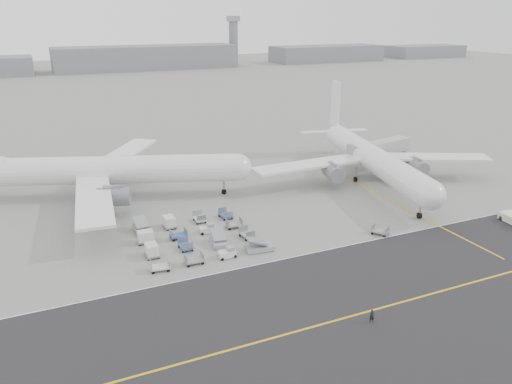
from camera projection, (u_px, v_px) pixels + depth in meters
name	position (u px, v px, depth m)	size (l,w,h in m)	color
ground	(268.00, 255.00, 71.88)	(700.00, 700.00, 0.00)	gray
taxiway	(372.00, 310.00, 58.35)	(220.00, 59.00, 0.03)	#2A292C
horizon_buildings	(131.00, 70.00, 306.84)	(520.00, 28.00, 28.00)	gray
control_tower	(233.00, 40.00, 332.50)	(7.00, 7.00, 31.25)	gray
airliner_a	(109.00, 170.00, 92.72)	(51.23, 50.31, 18.44)	white
airliner_b	(371.00, 157.00, 101.64)	(49.51, 50.57, 17.67)	white
jet_bridge	(380.00, 149.00, 109.48)	(17.88, 6.40, 6.67)	gray
gse_cluster	(197.00, 241.00, 76.17)	(22.31, 21.50, 2.01)	gray
stray_dolly	(380.00, 234.00, 78.45)	(1.57, 2.56, 1.57)	silver
ground_crew_a	(372.00, 316.00, 55.89)	(0.58, 0.38, 1.59)	black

